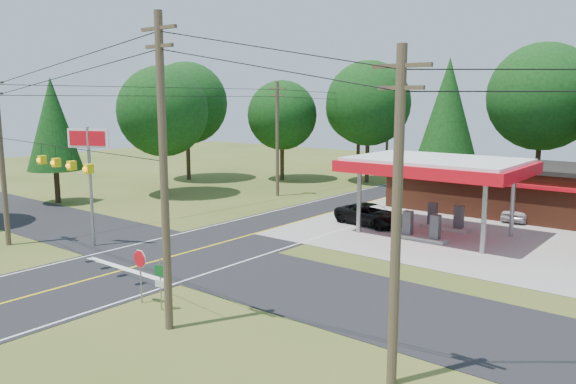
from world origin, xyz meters
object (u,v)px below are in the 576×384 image
Objects in this scene: big_stop_sign at (89,158)px; octagonal_stop_sign at (140,263)px; sedan_car at (521,210)px; gas_canopy at (436,168)px; suv_car at (371,215)px.

octagonal_stop_sign is at bearing -22.16° from big_stop_sign.
sedan_car is 1.83× the size of octagonal_stop_sign.
gas_canopy is 2.06× the size of suv_car.
octagonal_stop_sign reaches higher than sedan_car.
sedan_car is at bearing 69.44° from gas_canopy.
big_stop_sign is 2.97× the size of octagonal_stop_sign.
suv_car is at bearing -130.87° from sedan_car.
gas_canopy is 9.25m from sedan_car.
big_stop_sign is at bearing 155.71° from suv_car.
sedan_car is (7.50, 8.09, 0.01)m from suv_car.
suv_car is 18.41m from big_stop_sign.
octagonal_stop_sign is (9.83, -4.00, -3.44)m from big_stop_sign.
big_stop_sign is at bearing 157.84° from octagonal_stop_sign.
octagonal_stop_sign is (0.00, -18.92, 1.02)m from suv_car.
sedan_car is (3.00, 8.00, -3.54)m from gas_canopy.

